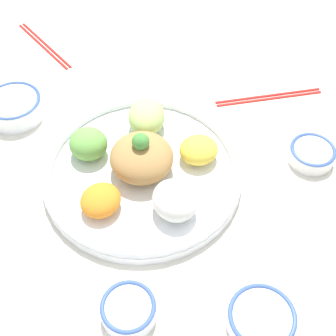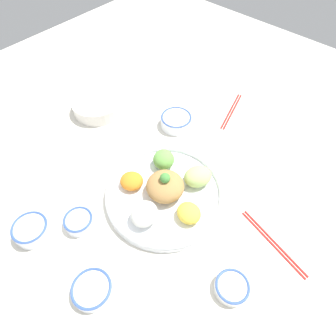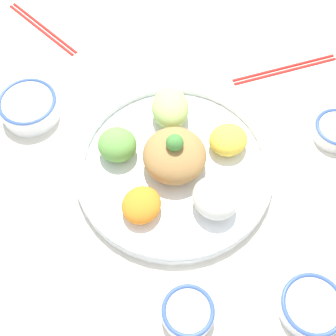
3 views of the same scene
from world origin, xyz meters
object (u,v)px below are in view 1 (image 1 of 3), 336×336
(chopsticks_pair_far, at_px, (269,96))
(sauce_bowl_far, at_px, (261,319))
(chopsticks_pair_near, at_px, (44,45))
(rice_bowl_blue, at_px, (129,310))
(rice_bowl_plain, at_px, (312,153))
(sauce_bowl_red, at_px, (14,106))
(salad_platter, at_px, (143,167))

(chopsticks_pair_far, bearing_deg, sauce_bowl_far, -109.90)
(sauce_bowl_far, distance_m, chopsticks_pair_near, 0.81)
(rice_bowl_blue, bearing_deg, rice_bowl_plain, 108.48)
(sauce_bowl_red, distance_m, rice_bowl_blue, 0.51)
(rice_bowl_blue, distance_m, sauce_bowl_far, 0.20)
(rice_bowl_plain, bearing_deg, sauce_bowl_red, -125.84)
(sauce_bowl_red, relative_size, chopsticks_pair_far, 0.49)
(sauce_bowl_far, bearing_deg, sauce_bowl_red, -158.51)
(salad_platter, relative_size, chopsticks_pair_far, 1.59)
(salad_platter, bearing_deg, chopsticks_pair_far, 104.69)
(salad_platter, bearing_deg, rice_bowl_plain, 72.85)
(sauce_bowl_red, relative_size, rice_bowl_blue, 1.36)
(chopsticks_pair_near, xyz_separation_m, chopsticks_pair_far, (0.38, 0.40, 0.00))
(rice_bowl_blue, relative_size, sauce_bowl_far, 0.82)
(salad_platter, distance_m, rice_bowl_plain, 0.33)
(chopsticks_pair_near, relative_size, chopsticks_pair_far, 0.94)
(rice_bowl_blue, relative_size, chopsticks_pair_near, 0.39)
(salad_platter, xyz_separation_m, rice_bowl_plain, (0.10, 0.31, -0.01))
(salad_platter, xyz_separation_m, chopsticks_pair_far, (-0.09, 0.33, -0.02))
(rice_bowl_blue, height_order, sauce_bowl_far, rice_bowl_blue)
(chopsticks_pair_far, bearing_deg, rice_bowl_blue, -130.57)
(sauce_bowl_red, distance_m, chopsticks_pair_far, 0.54)
(salad_platter, distance_m, sauce_bowl_far, 0.34)
(sauce_bowl_red, xyz_separation_m, rice_bowl_plain, (0.36, 0.49, -0.01))
(chopsticks_pair_near, bearing_deg, chopsticks_pair_far, 30.71)
(sauce_bowl_red, xyz_separation_m, sauce_bowl_far, (0.60, 0.23, -0.01))
(sauce_bowl_red, distance_m, rice_bowl_plain, 0.61)
(sauce_bowl_red, xyz_separation_m, chopsticks_pair_far, (0.17, 0.51, -0.02))
(sauce_bowl_far, bearing_deg, rice_bowl_blue, -118.05)
(sauce_bowl_far, bearing_deg, rice_bowl_plain, 132.68)
(rice_bowl_plain, distance_m, chopsticks_pair_far, 0.19)
(sauce_bowl_red, height_order, sauce_bowl_far, sauce_bowl_red)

